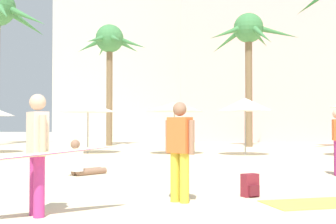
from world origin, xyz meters
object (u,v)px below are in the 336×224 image
at_px(beach_towel, 318,203).
at_px(person_mid_center, 180,147).
at_px(cafe_umbrella_2, 174,107).
at_px(person_near_right, 81,163).
at_px(palm_tree_left, 249,38).
at_px(cafe_umbrella_1, 245,104).
at_px(backpack, 250,186).
at_px(cafe_umbrella_4, 88,107).
at_px(palm_tree_far_right, 110,46).
at_px(person_near_left, 34,151).

xyz_separation_m(beach_towel, person_mid_center, (-2.31, -0.21, 0.93)).
bearing_deg(cafe_umbrella_2, beach_towel, -70.91).
relative_size(person_near_right, person_mid_center, 0.61).
bearing_deg(palm_tree_left, cafe_umbrella_1, -93.28).
height_order(palm_tree_left, cafe_umbrella_1, palm_tree_left).
height_order(palm_tree_left, backpack, palm_tree_left).
relative_size(palm_tree_left, backpack, 18.42).
bearing_deg(cafe_umbrella_4, palm_tree_far_right, 98.04).
bearing_deg(palm_tree_far_right, person_near_right, -76.78).
bearing_deg(person_near_right, beach_towel, -87.93).
relative_size(person_near_right, person_near_left, 0.45).
bearing_deg(backpack, palm_tree_left, 141.84).
bearing_deg(person_near_right, person_near_left, -133.50).
relative_size(cafe_umbrella_1, person_near_left, 1.03).
distance_m(beach_towel, person_mid_center, 2.49).
height_order(backpack, person_mid_center, person_mid_center).
height_order(cafe_umbrella_1, person_mid_center, cafe_umbrella_1).
xyz_separation_m(cafe_umbrella_2, backpack, (2.85, -10.86, -1.87)).
distance_m(palm_tree_far_right, person_mid_center, 20.37).
bearing_deg(person_near_left, palm_tree_left, 38.58).
bearing_deg(backpack, beach_towel, 27.14).
height_order(cafe_umbrella_1, person_near_left, cafe_umbrella_1).
distance_m(palm_tree_far_right, person_near_left, 21.29).
bearing_deg(palm_tree_left, backpack, -91.87).
relative_size(cafe_umbrella_2, backpack, 5.88).
bearing_deg(cafe_umbrella_1, person_mid_center, -96.91).
distance_m(palm_tree_far_right, cafe_umbrella_4, 8.07).
xyz_separation_m(palm_tree_far_right, cafe_umbrella_1, (7.92, -7.22, -3.90)).
relative_size(palm_tree_left, person_near_left, 3.31).
bearing_deg(cafe_umbrella_4, cafe_umbrella_2, -0.39).
relative_size(palm_tree_left, cafe_umbrella_4, 3.11).
distance_m(cafe_umbrella_2, person_near_left, 13.20).
bearing_deg(backpack, cafe_umbrella_2, 158.43).
relative_size(palm_tree_left, cafe_umbrella_1, 3.21).
height_order(cafe_umbrella_4, person_near_left, cafe_umbrella_4).
xyz_separation_m(cafe_umbrella_4, beach_towel, (7.86, -11.43, -2.08)).
height_order(cafe_umbrella_2, beach_towel, cafe_umbrella_2).
distance_m(palm_tree_far_right, beach_towel, 21.29).
distance_m(cafe_umbrella_4, person_near_right, 8.65).
height_order(cafe_umbrella_1, beach_towel, cafe_umbrella_1).
xyz_separation_m(cafe_umbrella_2, cafe_umbrella_4, (-3.91, 0.03, 0.02)).
relative_size(cafe_umbrella_1, cafe_umbrella_2, 0.98).
relative_size(cafe_umbrella_4, person_near_right, 2.38).
bearing_deg(person_near_left, beach_towel, -18.45).
relative_size(backpack, person_mid_center, 0.25).
xyz_separation_m(backpack, person_near_right, (-4.22, 2.81, 0.11)).
height_order(cafe_umbrella_2, cafe_umbrella_4, cafe_umbrella_4).
xyz_separation_m(backpack, person_near_left, (-3.12, -2.30, 0.75)).
xyz_separation_m(cafe_umbrella_1, person_mid_center, (-1.38, -11.39, -1.20)).
relative_size(palm_tree_far_right, person_near_left, 3.15).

